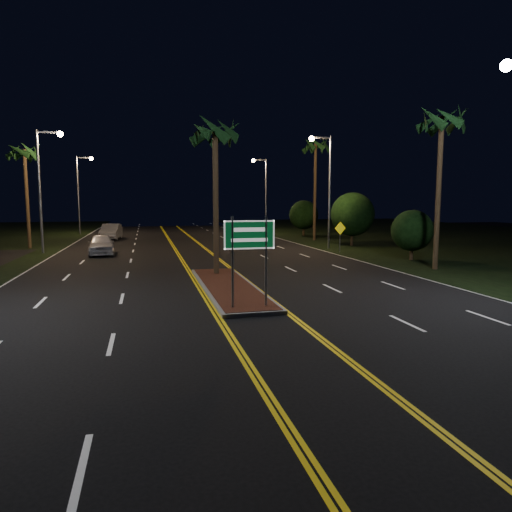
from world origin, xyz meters
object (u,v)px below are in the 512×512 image
object	(u,v)px
streetlight_left_mid	(45,177)
palm_median	(215,132)
shrub_mid	(352,214)
car_near	(101,243)
streetlight_left_far	(81,186)
median_island	(228,287)
palm_left_far	(24,152)
highway_sign	(249,243)
palm_right_near	(442,121)
shrub_far	(304,215)
car_far	(111,230)
palm_right_far	(316,147)
warning_sign	(340,233)
shrub_near	(412,231)
streetlight_right_far	(263,186)
streetlight_right_mid	(325,179)

from	to	relation	value
streetlight_left_mid	palm_median	world-z (taller)	streetlight_left_mid
shrub_mid	car_near	bearing A→B (deg)	-174.74
streetlight_left_far	car_near	world-z (taller)	streetlight_left_far
median_island	palm_left_far	bearing A→B (deg)	121.36
highway_sign	palm_right_near	bearing A→B (deg)	29.95
streetlight_left_mid	shrub_mid	world-z (taller)	streetlight_left_mid
shrub_far	car_near	distance (m)	24.79
car_far	palm_right_far	bearing A→B (deg)	-11.75
shrub_mid	car_near	size ratio (longest dim) A/B	0.88
car_near	streetlight_left_far	bearing A→B (deg)	95.98
highway_sign	warning_sign	distance (m)	19.78
palm_right_far	shrub_far	size ratio (longest dim) A/B	2.60
shrub_near	car_near	size ratio (longest dim) A/B	0.63
streetlight_right_far	shrub_far	bearing A→B (deg)	-62.02
palm_median	palm_left_far	distance (m)	21.69
palm_left_far	shrub_mid	xyz separation A→B (m)	(26.80, -4.00, -5.02)
palm_left_far	car_far	distance (m)	11.99
median_island	highway_sign	distance (m)	4.80
palm_left_far	shrub_mid	bearing A→B (deg)	-8.49
streetlight_left_mid	shrub_near	xyz separation A→B (m)	(24.11, -10.00, -3.71)
streetlight_left_far	car_far	world-z (taller)	streetlight_left_far
median_island	palm_right_near	world-z (taller)	palm_right_near
streetlight_right_mid	palm_right_near	xyz separation A→B (m)	(1.89, -12.00, 2.56)
shrub_far	streetlight_right_mid	bearing A→B (deg)	-102.82
median_island	shrub_near	distance (m)	15.32
shrub_near	streetlight_right_mid	bearing A→B (deg)	109.84
shrub_near	warning_sign	xyz separation A→B (m)	(-2.70, 5.34, -0.45)
shrub_near	warning_sign	size ratio (longest dim) A/B	1.42
shrub_mid	palm_right_far	bearing A→B (deg)	101.31
palm_median	car_near	distance (m)	14.83
streetlight_left_mid	car_near	xyz separation A→B (m)	(3.94, -1.90, -4.79)
median_island	shrub_mid	bearing A→B (deg)	50.53
streetlight_left_far	streetlight_right_mid	world-z (taller)	same
palm_left_far	shrub_mid	distance (m)	27.56
shrub_near	car_far	size ratio (longest dim) A/B	0.60
palm_median	palm_right_near	xyz separation A→B (m)	(12.50, -0.50, 0.94)
shrub_mid	palm_right_near	bearing A→B (deg)	-96.12
warning_sign	shrub_mid	bearing A→B (deg)	43.81
median_island	streetlight_right_mid	xyz separation A→B (m)	(10.61, 15.00, 5.57)
streetlight_right_far	car_near	size ratio (longest dim) A/B	1.72
shrub_far	streetlight_right_far	bearing A→B (deg)	117.98
streetlight_left_far	shrub_mid	xyz separation A→B (m)	(24.61, -20.00, -2.93)
median_island	shrub_mid	xyz separation A→B (m)	(14.00, 17.00, 2.64)
highway_sign	warning_sign	bearing A→B (deg)	56.87
palm_right_near	shrub_far	world-z (taller)	palm_right_near
palm_right_near	car_far	world-z (taller)	palm_right_near
streetlight_right_mid	car_near	world-z (taller)	streetlight_right_mid
palm_median	warning_sign	world-z (taller)	palm_median
palm_right_near	shrub_near	size ratio (longest dim) A/B	2.82
streetlight_right_far	car_far	bearing A→B (deg)	-160.92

